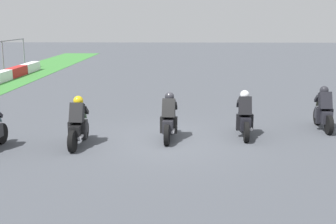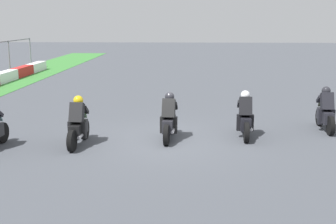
{
  "view_description": "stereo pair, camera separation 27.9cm",
  "coord_description": "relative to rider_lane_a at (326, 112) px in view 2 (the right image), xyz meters",
  "views": [
    {
      "loc": [
        -13.55,
        -0.35,
        3.76
      ],
      "look_at": [
        0.05,
        0.02,
        0.9
      ],
      "focal_mm": 47.28,
      "sensor_mm": 36.0,
      "label": 1
    },
    {
      "loc": [
        -13.54,
        -0.63,
        3.76
      ],
      "look_at": [
        0.05,
        0.02,
        0.9
      ],
      "focal_mm": 47.28,
      "sensor_mm": 36.0,
      "label": 2
    }
  ],
  "objects": [
    {
      "name": "ground_plane",
      "position": [
        -1.55,
        5.33,
        -0.62
      ],
      "size": [
        120.0,
        120.0,
        0.0
      ],
      "primitive_type": "plane",
      "color": "#464950"
    },
    {
      "name": "rider_lane_b",
      "position": [
        -1.02,
        2.88,
        0.0
      ],
      "size": [
        2.04,
        0.55,
        1.51
      ],
      "rotation": [
        0.0,
        0.0,
        -0.04
      ],
      "color": "black",
      "rests_on": "ground_plane"
    },
    {
      "name": "rider_lane_c",
      "position": [
        -1.45,
        5.32,
        0.0
      ],
      "size": [
        2.04,
        0.55,
        1.51
      ],
      "rotation": [
        0.0,
        0.0,
        -0.07
      ],
      "color": "black",
      "rests_on": "ground_plane"
    },
    {
      "name": "rider_lane_d",
      "position": [
        -2.24,
        8.04,
        0.0
      ],
      "size": [
        2.04,
        0.55,
        1.51
      ],
      "rotation": [
        0.0,
        0.0,
        -0.03
      ],
      "color": "black",
      "rests_on": "ground_plane"
    },
    {
      "name": "rider_lane_a",
      "position": [
        0.0,
        0.0,
        0.0
      ],
      "size": [
        2.04,
        0.54,
        1.51
      ],
      "rotation": [
        0.0,
        0.0,
        -0.03
      ],
      "color": "black",
      "rests_on": "ground_plane"
    }
  ]
}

